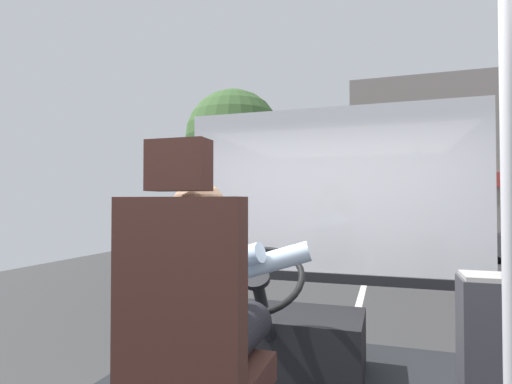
% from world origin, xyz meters
% --- Properties ---
extents(ground, '(18.00, 44.00, 0.06)m').
position_xyz_m(ground, '(0.00, 8.80, -0.02)').
color(ground, '#353535').
extents(driver_seat, '(0.48, 0.48, 1.37)m').
position_xyz_m(driver_seat, '(-0.23, -0.44, 1.26)').
color(driver_seat, black).
rests_on(driver_seat, bus_floor).
extents(bus_driver, '(0.78, 0.54, 0.72)m').
position_xyz_m(bus_driver, '(-0.23, -0.31, 1.42)').
color(bus_driver, black).
rests_on(bus_driver, driver_seat).
extents(steering_console, '(1.10, 1.06, 0.88)m').
position_xyz_m(steering_console, '(-0.23, 0.85, 0.88)').
color(steering_console, black).
rests_on(steering_console, bus_floor).
extents(handrail_pole, '(0.04, 0.04, 2.19)m').
position_xyz_m(handrail_pole, '(0.85, -0.28, 1.76)').
color(handrail_pole, '#B7B7BC').
rests_on(handrail_pole, bus_floor).
extents(fare_box, '(0.26, 0.24, 0.81)m').
position_xyz_m(fare_box, '(0.92, 0.35, 1.06)').
color(fare_box, '#333338').
rests_on(fare_box, bus_floor).
extents(windshield_panel, '(2.50, 0.08, 1.48)m').
position_xyz_m(windshield_panel, '(0.00, 1.62, 1.71)').
color(windshield_panel, silver).
extents(street_tree, '(2.67, 2.67, 4.95)m').
position_xyz_m(street_tree, '(-3.61, 8.74, 3.57)').
color(street_tree, '#4C3828').
rests_on(street_tree, ground).
extents(shop_building, '(12.94, 5.88, 7.23)m').
position_xyz_m(shop_building, '(5.41, 19.41, 3.61)').
color(shop_building, gray).
rests_on(shop_building, ground).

